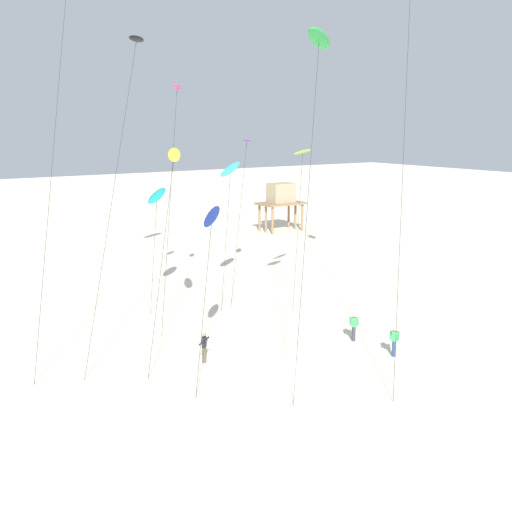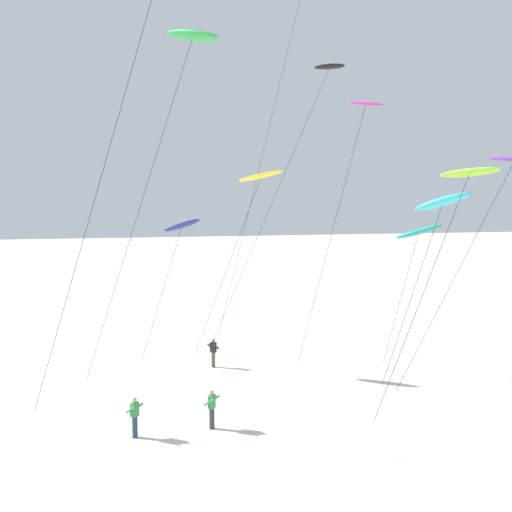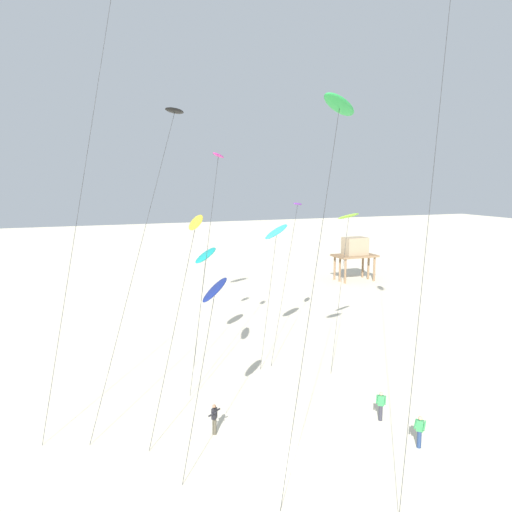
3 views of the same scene
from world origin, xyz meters
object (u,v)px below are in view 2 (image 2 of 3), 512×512
at_px(kite_flyer_nearest, 213,352).
at_px(kite_flyer_furthest, 135,416).
at_px(kite_lime, 468,175).
at_px(kite_black, 327,73).
at_px(kite_flyer_middle, 212,408).
at_px(kite_magenta, 364,111).
at_px(kite_cyan, 442,202).
at_px(kite_teal, 418,232).
at_px(kite_yellow, 261,178).
at_px(kite_green, 192,38).
at_px(kite_navy, 182,226).

bearing_deg(kite_flyer_nearest, kite_flyer_furthest, -28.53).
bearing_deg(kite_lime, kite_flyer_furthest, -104.58).
relative_size(kite_black, kite_flyer_nearest, 10.56).
bearing_deg(kite_flyer_furthest, kite_lime, 75.42).
distance_m(kite_flyer_nearest, kite_flyer_middle, 9.28).
xyz_separation_m(kite_magenta, kite_cyan, (4.97, 1.84, -4.98)).
distance_m(kite_magenta, kite_flyer_nearest, 15.96).
xyz_separation_m(kite_teal, kite_yellow, (-2.91, -8.54, 3.13)).
height_order(kite_green, kite_flyer_nearest, kite_green).
distance_m(kite_teal, kite_flyer_nearest, 13.61).
height_order(kite_teal, kite_magenta, kite_magenta).
bearing_deg(kite_teal, kite_flyer_furthest, -68.71).
bearing_deg(kite_cyan, kite_yellow, -138.54).
bearing_deg(kite_flyer_middle, kite_magenta, 123.16).
distance_m(kite_yellow, kite_black, 7.37).
relative_size(kite_yellow, kite_magenta, 0.76).
distance_m(kite_lime, kite_flyer_nearest, 17.64).
xyz_separation_m(kite_teal, kite_navy, (-3.20, -13.08, 0.36)).
distance_m(kite_teal, kite_yellow, 9.55).
relative_size(kite_flyer_nearest, kite_flyer_middle, 1.00).
distance_m(kite_magenta, kite_flyer_middle, 17.88).
distance_m(kite_black, kite_flyer_middle, 20.65).
bearing_deg(kite_magenta, kite_lime, -0.76).
relative_size(kite_yellow, kite_flyer_furthest, 6.88).
relative_size(kite_navy, kite_magenta, 0.58).
bearing_deg(kite_black, kite_flyer_furthest, -51.43).
relative_size(kite_teal, kite_black, 0.48).
xyz_separation_m(kite_teal, kite_flyer_middle, (6.29, -13.21, -6.90)).
relative_size(kite_flyer_nearest, kite_flyer_furthest, 1.00).
bearing_deg(kite_green, kite_navy, 177.08).
distance_m(kite_yellow, kite_flyer_middle, 14.38).
bearing_deg(kite_flyer_nearest, kite_yellow, 91.82).
xyz_separation_m(kite_green, kite_lime, (6.63, 9.80, -6.28)).
xyz_separation_m(kite_green, kite_cyan, (1.81, 11.76, -7.34)).
height_order(kite_lime, kite_yellow, kite_yellow).
bearing_deg(kite_magenta, kite_black, -162.19).
relative_size(kite_teal, kite_cyan, 0.82).
bearing_deg(kite_flyer_furthest, kite_teal, 111.29).
bearing_deg(kite_flyer_furthest, kite_flyer_nearest, 151.47).
bearing_deg(kite_navy, kite_flyer_furthest, -19.06).
bearing_deg(kite_flyer_nearest, kite_cyan, 51.64).
xyz_separation_m(kite_green, kite_black, (-6.22, 8.94, 0.22)).
xyz_separation_m(kite_magenta, kite_flyer_furthest, (6.46, -12.92, -13.59)).
distance_m(kite_green, kite_cyan, 13.98).
height_order(kite_green, kite_magenta, kite_green).
distance_m(kite_teal, kite_black, 10.74).
xyz_separation_m(kite_navy, kite_magenta, (3.13, 9.61, 6.33)).
xyz_separation_m(kite_lime, kite_magenta, (-9.79, 0.13, 3.92)).
xyz_separation_m(kite_green, kite_magenta, (-3.16, 9.93, -2.35)).
xyz_separation_m(kite_green, kite_flyer_nearest, (-5.90, 2.01, -15.94)).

